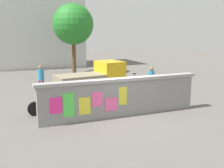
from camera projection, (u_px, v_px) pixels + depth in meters
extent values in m
plane|color=#605B56|center=(72.00, 83.00, 18.67)|extent=(60.00, 60.00, 0.00)
cube|color=gray|center=(121.00, 99.00, 11.29)|extent=(6.78, 0.30, 1.48)
cube|color=#959595|center=(121.00, 79.00, 11.13)|extent=(6.98, 0.42, 0.12)
cube|color=#F42D8C|center=(56.00, 106.00, 10.10)|extent=(0.48, 0.04, 0.61)
cube|color=#4CD84C|center=(69.00, 105.00, 10.29)|extent=(0.44, 0.03, 0.92)
cube|color=yellow|center=(85.00, 106.00, 10.55)|extent=(0.46, 0.03, 0.68)
cube|color=#F9599E|center=(97.00, 99.00, 10.70)|extent=(0.45, 0.02, 0.58)
cube|color=#F9599E|center=(111.00, 104.00, 10.97)|extent=(0.52, 0.02, 0.53)
cube|color=yellow|center=(123.00, 96.00, 11.11)|extent=(0.34, 0.02, 0.74)
cylinder|color=black|center=(106.00, 86.00, 15.83)|extent=(0.72, 0.29, 0.70)
cylinder|color=black|center=(117.00, 90.00, 14.73)|extent=(0.72, 0.29, 0.70)
cylinder|color=black|center=(64.00, 91.00, 14.59)|extent=(0.72, 0.29, 0.70)
cylinder|color=black|center=(74.00, 96.00, 13.49)|extent=(0.72, 0.29, 0.70)
cube|color=gold|center=(110.00, 75.00, 15.09)|extent=(1.39, 1.65, 1.50)
cube|color=gray|center=(80.00, 83.00, 14.25)|extent=(2.58, 1.81, 0.90)
cylinder|color=black|center=(66.00, 106.00, 11.88)|extent=(0.60, 0.11, 0.60)
cylinder|color=black|center=(35.00, 109.00, 11.41)|extent=(0.60, 0.13, 0.60)
cube|color=gold|center=(50.00, 101.00, 11.59)|extent=(1.01, 0.26, 0.32)
cube|color=black|center=(45.00, 97.00, 11.49)|extent=(0.57, 0.23, 0.10)
cube|color=#262626|center=(63.00, 93.00, 11.74)|extent=(0.05, 0.56, 0.03)
cylinder|color=black|center=(124.00, 84.00, 16.51)|extent=(0.66, 0.15, 0.66)
cylinder|color=black|center=(140.00, 83.00, 16.75)|extent=(0.66, 0.15, 0.66)
cube|color=silver|center=(132.00, 81.00, 16.59)|extent=(0.94, 0.19, 0.06)
cylinder|color=silver|center=(134.00, 77.00, 16.59)|extent=(0.03, 0.03, 0.40)
cube|color=black|center=(134.00, 74.00, 16.55)|extent=(0.21, 0.11, 0.05)
cube|color=black|center=(124.00, 75.00, 16.41)|extent=(0.11, 0.44, 0.03)
cylinder|color=yellow|center=(149.00, 90.00, 14.62)|extent=(0.12, 0.12, 0.80)
cylinder|color=yellow|center=(153.00, 90.00, 14.57)|extent=(0.12, 0.12, 0.80)
cylinder|color=#338CBF|center=(151.00, 77.00, 14.46)|extent=(0.48, 0.48, 0.60)
sphere|color=#8C664C|center=(151.00, 69.00, 14.38)|extent=(0.22, 0.22, 0.22)
cylinder|color=#D83F72|center=(43.00, 87.00, 15.26)|extent=(0.12, 0.12, 0.80)
cylinder|color=#D83F72|center=(40.00, 87.00, 15.24)|extent=(0.12, 0.12, 0.80)
cylinder|color=#338CBF|center=(41.00, 75.00, 15.11)|extent=(0.42, 0.42, 0.60)
sphere|color=#8C664C|center=(41.00, 67.00, 15.03)|extent=(0.22, 0.22, 0.22)
cylinder|color=brown|center=(74.00, 56.00, 22.46)|extent=(0.31, 0.31, 2.83)
sphere|color=#247A27|center=(73.00, 24.00, 21.97)|extent=(3.26, 3.26, 3.26)
cube|color=silver|center=(26.00, 22.00, 26.43)|extent=(10.31, 5.45, 8.59)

